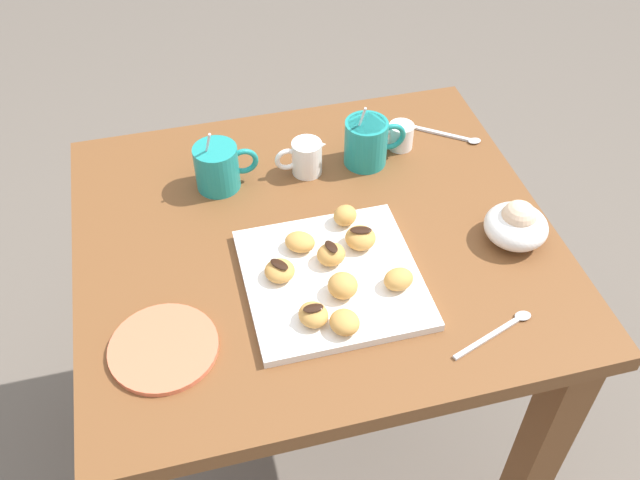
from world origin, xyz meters
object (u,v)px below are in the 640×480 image
ice_cream_bowl (517,224)px  beignet_6 (331,254)px  chocolate_sauce_pitcher (400,135)px  beignet_3 (280,271)px  pastry_plate_square (332,278)px  beignet_2 (398,279)px  beignet_7 (300,242)px  dining_table (315,289)px  beignet_0 (343,286)px  beignet_5 (345,322)px  beignet_4 (346,217)px  beignet_8 (313,315)px  coffee_mug_teal_left (218,166)px  coffee_mug_teal_right (367,141)px  saucer_coral_left (164,348)px  cream_pitcher_white (306,156)px  beignet_1 (360,238)px

ice_cream_bowl → beignet_6: size_ratio=2.28×
chocolate_sauce_pitcher → beignet_3: 0.45m
chocolate_sauce_pitcher → pastry_plate_square: bearing=-125.4°
beignet_2 → beignet_7: size_ratio=0.96×
dining_table → ice_cream_bowl: bearing=-16.3°
chocolate_sauce_pitcher → beignet_0: bearing=-121.5°
ice_cream_bowl → beignet_5: ice_cream_bowl is taller
dining_table → beignet_4: beignet_4 is taller
ice_cream_bowl → beignet_3: size_ratio=2.22×
beignet_5 → beignet_6: size_ratio=1.01×
beignet_5 → beignet_8: size_ratio=0.99×
dining_table → beignet_2: size_ratio=16.85×
chocolate_sauce_pitcher → beignet_0: size_ratio=1.81×
coffee_mug_teal_left → coffee_mug_teal_right: (0.30, -0.00, 0.00)m
saucer_coral_left → beignet_5: bearing=-8.4°
dining_table → coffee_mug_teal_right: bearing=49.7°
beignet_5 → beignet_7: beignet_5 is taller
beignet_4 → beignet_5: beignet_4 is taller
beignet_6 → beignet_0: bearing=-90.2°
coffee_mug_teal_left → beignet_6: bearing=-60.0°
coffee_mug_teal_left → beignet_5: (0.14, -0.42, -0.02)m
cream_pitcher_white → coffee_mug_teal_left: bearing=179.4°
beignet_0 → beignet_4: size_ratio=1.15×
chocolate_sauce_pitcher → beignet_4: 0.28m
saucer_coral_left → coffee_mug_teal_right: bearing=39.8°
dining_table → beignet_6: 0.21m
pastry_plate_square → saucer_coral_left: pastry_plate_square is taller
beignet_0 → chocolate_sauce_pitcher: bearing=58.5°
coffee_mug_teal_left → beignet_1: (0.22, -0.24, -0.02)m
saucer_coral_left → beignet_4: bearing=28.1°
coffee_mug_teal_left → cream_pitcher_white: size_ratio=1.34×
beignet_4 → beignet_5: (-0.07, -0.23, -0.00)m
beignet_6 → beignet_1: bearing=23.0°
beignet_0 → beignet_5: (-0.02, -0.07, -0.00)m
saucer_coral_left → beignet_7: bearing=30.3°
saucer_coral_left → beignet_1: (0.36, 0.13, 0.03)m
chocolate_sauce_pitcher → beignet_6: bearing=-127.5°
dining_table → coffee_mug_teal_right: coffee_mug_teal_right is taller
beignet_2 → beignet_7: bearing=137.4°
cream_pitcher_white → beignet_0: (-0.02, -0.34, -0.00)m
saucer_coral_left → beignet_2: (0.40, 0.02, 0.03)m
pastry_plate_square → coffee_mug_teal_right: coffee_mug_teal_right is taller
coffee_mug_teal_left → beignet_0: (0.15, -0.34, -0.01)m
coffee_mug_teal_right → beignet_1: bearing=-109.5°
dining_table → beignet_2: 0.27m
cream_pitcher_white → saucer_coral_left: (-0.32, -0.37, -0.03)m
coffee_mug_teal_left → beignet_1: bearing=-48.4°
chocolate_sauce_pitcher → beignet_0: (-0.23, -0.37, 0.00)m
beignet_4 → beignet_8: (-0.11, -0.20, -0.00)m
pastry_plate_square → saucer_coral_left: size_ratio=1.70×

